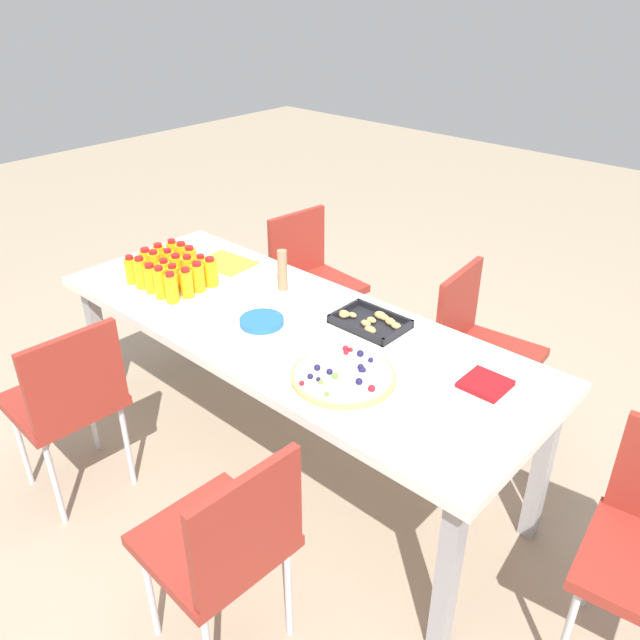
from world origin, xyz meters
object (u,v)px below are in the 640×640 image
object	(u,v)px
juice_bottle_0	(131,270)
fruit_pizza	(343,375)
juice_bottle_17	(191,262)
napkin_stack	(485,384)
chair_near_right	(226,541)
juice_bottle_15	(173,254)
juice_bottle_8	(174,279)
juice_bottle_6	(155,267)
juice_bottle_3	(160,283)
juice_bottle_4	(172,288)
chair_far_right	(478,343)
chair_near_left	(68,397)
juice_bottle_9	(187,283)
juice_bottle_1	(141,273)
juice_bottle_11	(169,263)
snack_tray	(371,322)
paper_folder	(226,263)
party_table	(289,336)
juice_bottle_16	(182,258)
juice_bottle_18	(202,269)
juice_bottle_5	(147,264)
juice_bottle_10	(160,259)
plate_stack	(262,321)
juice_bottle_14	(198,277)
juice_bottle_12	(177,269)
juice_bottle_7	(165,274)
juice_bottle_2	(151,279)
juice_bottle_19	(211,272)
juice_bottle_13	(189,271)
chair_far_left	(311,275)
cardboard_tube	(282,270)

from	to	relation	value
juice_bottle_0	fruit_pizza	xyz separation A→B (m)	(1.22, 0.06, -0.05)
juice_bottle_17	napkin_stack	size ratio (longest dim) A/B	0.98
chair_near_right	juice_bottle_15	xyz separation A→B (m)	(-1.31, 0.81, 0.29)
juice_bottle_8	juice_bottle_6	bearing A→B (deg)	176.64
juice_bottle_3	juice_bottle_4	bearing A→B (deg)	5.94
chair_far_right	fruit_pizza	size ratio (longest dim) A/B	2.23
chair_near_left	juice_bottle_9	size ratio (longest dim) A/B	6.11
juice_bottle_1	juice_bottle_8	world-z (taller)	juice_bottle_1
chair_far_right	juice_bottle_6	bearing A→B (deg)	-60.51
juice_bottle_11	snack_tray	distance (m)	1.02
napkin_stack	paper_folder	xyz separation A→B (m)	(-1.46, 0.07, -0.01)
party_table	chair_near_left	world-z (taller)	chair_near_left
juice_bottle_3	juice_bottle_16	distance (m)	0.27
juice_bottle_16	juice_bottle_1	bearing A→B (deg)	-89.89
juice_bottle_15	snack_tray	distance (m)	1.07
juice_bottle_9	juice_bottle_18	distance (m)	0.16
juice_bottle_5	juice_bottle_4	bearing A→B (deg)	-14.43
juice_bottle_10	paper_folder	size ratio (longest dim) A/B	0.54
juice_bottle_10	juice_bottle_15	size ratio (longest dim) A/B	1.01
fruit_pizza	plate_stack	world-z (taller)	fruit_pizza
juice_bottle_8	juice_bottle_18	xyz separation A→B (m)	(0.01, 0.15, 0.00)
juice_bottle_6	chair_far_right	bearing A→B (deg)	35.22
chair_near_right	juice_bottle_16	distance (m)	1.50
juice_bottle_3	juice_bottle_14	bearing A→B (deg)	66.05
chair_far_right	napkin_stack	bearing A→B (deg)	23.85
juice_bottle_8	juice_bottle_12	size ratio (longest dim) A/B	0.98
juice_bottle_15	juice_bottle_9	bearing A→B (deg)	-26.40
juice_bottle_5	juice_bottle_7	size ratio (longest dim) A/B	1.06
party_table	juice_bottle_0	distance (m)	0.83
juice_bottle_7	juice_bottle_2	bearing A→B (deg)	-93.56
juice_bottle_18	plate_stack	world-z (taller)	juice_bottle_18
juice_bottle_15	juice_bottle_19	world-z (taller)	juice_bottle_15
juice_bottle_7	juice_bottle_10	distance (m)	0.17
party_table	chair_far_right	xyz separation A→B (m)	(0.49, 0.73, -0.16)
juice_bottle_8	juice_bottle_13	bearing A→B (deg)	88.14
juice_bottle_5	juice_bottle_12	xyz separation A→B (m)	(0.14, 0.07, -0.00)
juice_bottle_16	juice_bottle_17	xyz separation A→B (m)	(0.07, -0.00, -0.00)
juice_bottle_2	snack_tray	xyz separation A→B (m)	(0.91, 0.42, -0.05)
fruit_pizza	juice_bottle_7	bearing A→B (deg)	178.90
juice_bottle_14	napkin_stack	world-z (taller)	juice_bottle_14
chair_far_left	juice_bottle_1	bearing A→B (deg)	-2.18
juice_bottle_2	juice_bottle_14	distance (m)	0.21
juice_bottle_2	juice_bottle_16	xyz separation A→B (m)	(-0.07, 0.22, 0.01)
chair_near_left	juice_bottle_12	bearing A→B (deg)	14.60
chair_near_right	juice_bottle_17	world-z (taller)	juice_bottle_17
chair_far_right	napkin_stack	xyz separation A→B (m)	(0.33, -0.59, 0.24)
juice_bottle_11	juice_bottle_16	bearing A→B (deg)	84.18
juice_bottle_5	cardboard_tube	distance (m)	0.65
chair_far_left	fruit_pizza	xyz separation A→B (m)	(1.00, -0.90, 0.24)
juice_bottle_3	juice_bottle_13	size ratio (longest dim) A/B	0.99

